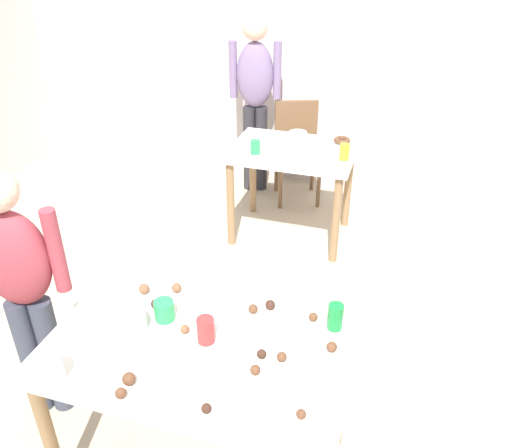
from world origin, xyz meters
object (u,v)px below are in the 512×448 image
(dining_table_near, at_px, (198,366))
(pitcher_far, at_px, (297,147))
(person_adult_far, at_px, (255,90))
(person_girl_near, at_px, (21,282))
(chair_far_table, at_px, (297,145))
(mixing_bowl, at_px, (126,323))
(soda_can, at_px, (335,317))
(dining_table_far, at_px, (292,164))

(dining_table_near, bearing_deg, pitcher_far, 91.54)
(person_adult_far, bearing_deg, person_girl_near, -95.15)
(chair_far_table, height_order, person_adult_far, person_adult_far)
(mixing_bowl, bearing_deg, dining_table_near, -2.08)
(person_girl_near, height_order, soda_can, person_girl_near)
(dining_table_far, xyz_separation_m, person_adult_far, (-0.52, 0.72, 0.33))
(dining_table_near, distance_m, pitcher_far, 1.97)
(dining_table_near, height_order, person_adult_far, person_adult_far)
(chair_far_table, bearing_deg, dining_table_far, -79.85)
(dining_table_far, xyz_separation_m, chair_far_table, (-0.12, 0.69, -0.13))
(dining_table_near, height_order, soda_can, soda_can)
(mixing_bowl, bearing_deg, pitcher_far, 82.05)
(person_adult_far, height_order, mixing_bowl, person_adult_far)
(dining_table_far, bearing_deg, soda_can, -70.93)
(person_girl_near, bearing_deg, dining_table_far, 69.60)
(dining_table_far, height_order, mixing_bowl, mixing_bowl)
(mixing_bowl, xyz_separation_m, soda_can, (0.84, 0.28, 0.02))
(dining_table_near, xyz_separation_m, person_girl_near, (-0.91, 0.09, 0.17))
(chair_far_table, bearing_deg, person_girl_near, -103.20)
(dining_table_far, distance_m, soda_can, 2.01)
(person_girl_near, xyz_separation_m, pitcher_far, (0.86, 1.87, 0.04))
(dining_table_far, height_order, soda_can, soda_can)
(person_adult_far, xyz_separation_m, mixing_bowl, (0.34, -2.89, -0.16))
(dining_table_near, height_order, pitcher_far, pitcher_far)
(person_girl_near, distance_m, mixing_bowl, 0.59)
(soda_can, bearing_deg, mixing_bowl, -161.34)
(person_girl_near, height_order, mixing_bowl, person_girl_near)
(dining_table_far, relative_size, soda_can, 7.68)
(dining_table_near, relative_size, mixing_bowl, 7.47)
(person_girl_near, bearing_deg, pitcher_far, 65.26)
(dining_table_near, xyz_separation_m, person_adult_far, (-0.66, 2.90, 0.30))
(dining_table_far, height_order, chair_far_table, chair_far_table)
(mixing_bowl, bearing_deg, soda_can, 18.66)
(pitcher_far, bearing_deg, person_girl_near, -114.74)
(chair_far_table, relative_size, mixing_bowl, 5.13)
(dining_table_far, bearing_deg, person_adult_far, 126.20)
(soda_can, bearing_deg, dining_table_far, 109.07)
(dining_table_near, xyz_separation_m, dining_table_far, (-0.14, 2.19, -0.03))
(chair_far_table, bearing_deg, dining_table_near, -84.83)
(person_girl_near, xyz_separation_m, soda_can, (1.43, 0.20, -0.01))
(person_girl_near, xyz_separation_m, person_adult_far, (0.25, 2.81, 0.14))
(dining_table_far, height_order, person_girl_near, person_girl_near)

